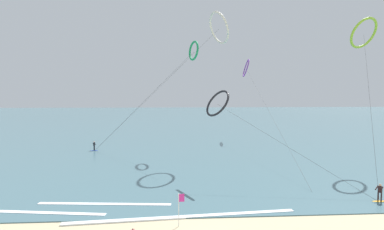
{
  "coord_description": "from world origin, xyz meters",
  "views": [
    {
      "loc": [
        -2.24,
        -17.62,
        10.14
      ],
      "look_at": [
        0.0,
        19.97,
        7.43
      ],
      "focal_mm": 26.71,
      "sensor_mm": 36.0,
      "label": 1
    }
  ],
  "objects_px": {
    "kite_lime": "(364,33)",
    "kite_emerald": "(193,51)",
    "surfer_cobalt": "(94,147)",
    "kite_violet": "(246,68)",
    "kite_ivory": "(219,28)",
    "surfer_amber": "(380,194)",
    "beach_flag": "(180,204)",
    "kite_charcoal": "(218,103)"
  },
  "relations": [
    {
      "from": "kite_emerald",
      "to": "kite_lime",
      "type": "bearing_deg",
      "value": 47.42
    },
    {
      "from": "kite_lime",
      "to": "kite_emerald",
      "type": "bearing_deg",
      "value": -39.04
    },
    {
      "from": "surfer_amber",
      "to": "kite_emerald",
      "type": "bearing_deg",
      "value": 5.72
    },
    {
      "from": "surfer_amber",
      "to": "kite_ivory",
      "type": "relative_size",
      "value": 0.07
    },
    {
      "from": "kite_charcoal",
      "to": "beach_flag",
      "type": "bearing_deg",
      "value": -48.53
    },
    {
      "from": "surfer_cobalt",
      "to": "kite_emerald",
      "type": "relative_size",
      "value": 0.09
    },
    {
      "from": "kite_violet",
      "to": "kite_ivory",
      "type": "distance_m",
      "value": 23.29
    },
    {
      "from": "kite_violet",
      "to": "beach_flag",
      "type": "height_order",
      "value": "kite_violet"
    },
    {
      "from": "surfer_cobalt",
      "to": "kite_ivory",
      "type": "relative_size",
      "value": 0.07
    },
    {
      "from": "kite_violet",
      "to": "kite_lime",
      "type": "relative_size",
      "value": 1.92
    },
    {
      "from": "surfer_cobalt",
      "to": "kite_charcoal",
      "type": "xyz_separation_m",
      "value": [
        19.52,
        -18.18,
        8.28
      ]
    },
    {
      "from": "kite_violet",
      "to": "kite_emerald",
      "type": "relative_size",
      "value": 2.1
    },
    {
      "from": "kite_lime",
      "to": "kite_emerald",
      "type": "xyz_separation_m",
      "value": [
        -24.35,
        9.06,
        -1.41
      ]
    },
    {
      "from": "surfer_cobalt",
      "to": "kite_ivory",
      "type": "height_order",
      "value": "kite_ivory"
    },
    {
      "from": "surfer_cobalt",
      "to": "beach_flag",
      "type": "distance_m",
      "value": 33.67
    },
    {
      "from": "kite_lime",
      "to": "kite_charcoal",
      "type": "height_order",
      "value": "kite_lime"
    },
    {
      "from": "surfer_amber",
      "to": "kite_emerald",
      "type": "distance_m",
      "value": 33.96
    },
    {
      "from": "kite_lime",
      "to": "kite_ivory",
      "type": "distance_m",
      "value": 21.21
    },
    {
      "from": "kite_emerald",
      "to": "surfer_cobalt",
      "type": "bearing_deg",
      "value": -117.39
    },
    {
      "from": "kite_lime",
      "to": "kite_charcoal",
      "type": "xyz_separation_m",
      "value": [
        -22.56,
        -7.49,
        -9.98
      ]
    },
    {
      "from": "kite_violet",
      "to": "kite_ivory",
      "type": "xyz_separation_m",
      "value": [
        -9.66,
        -20.75,
        4.32
      ]
    },
    {
      "from": "surfer_cobalt",
      "to": "kite_lime",
      "type": "relative_size",
      "value": 0.08
    },
    {
      "from": "surfer_cobalt",
      "to": "kite_lime",
      "type": "distance_m",
      "value": 47.1
    },
    {
      "from": "surfer_cobalt",
      "to": "kite_violet",
      "type": "relative_size",
      "value": 0.04
    },
    {
      "from": "surfer_cobalt",
      "to": "kite_charcoal",
      "type": "distance_m",
      "value": 27.93
    },
    {
      "from": "kite_charcoal",
      "to": "kite_emerald",
      "type": "bearing_deg",
      "value": 158.88
    },
    {
      "from": "kite_charcoal",
      "to": "kite_ivory",
      "type": "height_order",
      "value": "kite_ivory"
    },
    {
      "from": "kite_charcoal",
      "to": "beach_flag",
      "type": "relative_size",
      "value": 6.16
    },
    {
      "from": "surfer_amber",
      "to": "kite_emerald",
      "type": "relative_size",
      "value": 0.09
    },
    {
      "from": "surfer_cobalt",
      "to": "surfer_amber",
      "type": "distance_m",
      "value": 42.81
    },
    {
      "from": "kite_ivory",
      "to": "kite_violet",
      "type": "bearing_deg",
      "value": -44.2
    },
    {
      "from": "kite_charcoal",
      "to": "kite_ivory",
      "type": "relative_size",
      "value": 0.68
    },
    {
      "from": "kite_ivory",
      "to": "kite_charcoal",
      "type": "bearing_deg",
      "value": 151.8
    },
    {
      "from": "kite_emerald",
      "to": "kite_charcoal",
      "type": "relative_size",
      "value": 1.21
    },
    {
      "from": "surfer_cobalt",
      "to": "beach_flag",
      "type": "height_order",
      "value": "beach_flag"
    },
    {
      "from": "kite_violet",
      "to": "kite_charcoal",
      "type": "height_order",
      "value": "kite_violet"
    },
    {
      "from": "kite_emerald",
      "to": "kite_ivory",
      "type": "height_order",
      "value": "kite_ivory"
    },
    {
      "from": "kite_violet",
      "to": "kite_lime",
      "type": "distance_m",
      "value": 27.77
    },
    {
      "from": "beach_flag",
      "to": "kite_emerald",
      "type": "bearing_deg",
      "value": 84.27
    },
    {
      "from": "surfer_amber",
      "to": "surfer_cobalt",
      "type": "bearing_deg",
      "value": 24.83
    },
    {
      "from": "surfer_cobalt",
      "to": "kite_lime",
      "type": "xyz_separation_m",
      "value": [
        42.08,
        -10.69,
        18.26
      ]
    },
    {
      "from": "kite_ivory",
      "to": "kite_lime",
      "type": "bearing_deg",
      "value": -121.81
    }
  ]
}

